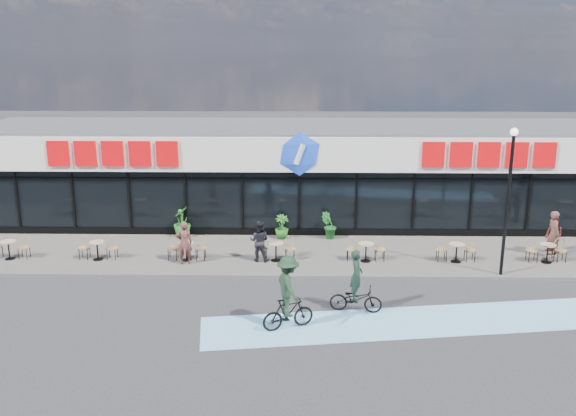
{
  "coord_description": "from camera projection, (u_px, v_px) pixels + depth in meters",
  "views": [
    {
      "loc": [
        -0.02,
        -18.92,
        8.3
      ],
      "look_at": [
        -0.44,
        3.5,
        2.28
      ],
      "focal_mm": 38.0,
      "sensor_mm": 36.0,
      "label": 1
    }
  ],
  "objects": [
    {
      "name": "bistro_set_0",
      "position": [
        10.0,
        247.0,
        24.07
      ],
      "size": [
        1.54,
        0.62,
        0.9
      ],
      "color": "tan",
      "rests_on": "sidewalk"
    },
    {
      "name": "potted_plant_right",
      "position": [
        329.0,
        226.0,
        26.48
      ],
      "size": [
        0.74,
        0.64,
        1.18
      ],
      "primitive_type": "imported",
      "rotation": [
        0.0,
        0.0,
        3.34
      ],
      "color": "#18551E",
      "rests_on": "sidewalk"
    },
    {
      "name": "bistro_set_3",
      "position": [
        276.0,
        249.0,
        23.88
      ],
      "size": [
        1.54,
        0.62,
        0.9
      ],
      "color": "tan",
      "rests_on": "sidewalk"
    },
    {
      "name": "bistro_set_1",
      "position": [
        98.0,
        248.0,
        24.01
      ],
      "size": [
        1.54,
        0.62,
        0.9
      ],
      "color": "tan",
      "rests_on": "sidewalk"
    },
    {
      "name": "patron_left",
      "position": [
        184.0,
        243.0,
        23.37
      ],
      "size": [
        0.71,
        0.55,
        1.71
      ],
      "primitive_type": "imported",
      "rotation": [
        0.0,
        0.0,
        3.4
      ],
      "color": "brown",
      "rests_on": "sidewalk"
    },
    {
      "name": "pedestrian_b",
      "position": [
        553.0,
        234.0,
        24.16
      ],
      "size": [
        0.53,
        0.74,
        1.88
      ],
      "primitive_type": "imported",
      "rotation": [
        0.0,
        0.0,
        1.7
      ],
      "color": "#52312A",
      "rests_on": "sidewalk"
    },
    {
      "name": "cyclist_a",
      "position": [
        356.0,
        292.0,
        19.4
      ],
      "size": [
        1.75,
        0.83,
        2.08
      ],
      "color": "black",
      "rests_on": "ground"
    },
    {
      "name": "potted_plant_mid",
      "position": [
        282.0,
        227.0,
        26.55
      ],
      "size": [
        0.74,
        0.74,
        1.05
      ],
      "primitive_type": "imported",
      "rotation": [
        0.0,
        0.0,
        0.32
      ],
      "color": "#205F1B",
      "rests_on": "sidewalk"
    },
    {
      "name": "building",
      "position": [
        300.0,
        172.0,
        29.41
      ],
      "size": [
        30.6,
        6.57,
        4.75
      ],
      "color": "black",
      "rests_on": "ground"
    },
    {
      "name": "bistro_set_2",
      "position": [
        187.0,
        248.0,
        23.94
      ],
      "size": [
        1.54,
        0.62,
        0.9
      ],
      "color": "tan",
      "rests_on": "sidewalk"
    },
    {
      "name": "bistro_set_5",
      "position": [
        456.0,
        250.0,
        23.75
      ],
      "size": [
        1.54,
        0.62,
        0.9
      ],
      "color": "tan",
      "rests_on": "sidewalk"
    },
    {
      "name": "patron_right",
      "position": [
        259.0,
        241.0,
        23.7
      ],
      "size": [
        0.9,
        0.77,
        1.64
      ],
      "primitive_type": "imported",
      "rotation": [
        0.0,
        0.0,
        2.94
      ],
      "color": "black",
      "rests_on": "sidewalk"
    },
    {
      "name": "ground",
      "position": [
        299.0,
        301.0,
        20.42
      ],
      "size": [
        120.0,
        120.0,
        0.0
      ],
      "primitive_type": "plane",
      "color": "#28282B",
      "rests_on": "ground"
    },
    {
      "name": "cyclist_c",
      "position": [
        288.0,
        295.0,
        18.13
      ],
      "size": [
        1.68,
        1.37,
        2.31
      ],
      "color": "black",
      "rests_on": "ground"
    },
    {
      "name": "sidewalk",
      "position": [
        299.0,
        255.0,
        24.76
      ],
      "size": [
        44.0,
        5.0,
        0.1
      ],
      "primitive_type": "cube",
      "color": "#59554E",
      "rests_on": "ground"
    },
    {
      "name": "bike_lane",
      "position": [
        428.0,
        321.0,
        18.9
      ],
      "size": [
        14.17,
        4.13,
        0.01
      ],
      "primitive_type": "cube",
      "rotation": [
        0.0,
        0.0,
        0.14
      ],
      "color": "#70B1D5",
      "rests_on": "ground"
    },
    {
      "name": "bistro_set_4",
      "position": [
        366.0,
        249.0,
        23.81
      ],
      "size": [
        1.54,
        0.62,
        0.9
      ],
      "color": "tan",
      "rests_on": "sidewalk"
    },
    {
      "name": "bistro_set_6",
      "position": [
        547.0,
        251.0,
        23.69
      ],
      "size": [
        1.54,
        0.62,
        0.9
      ],
      "color": "tan",
      "rests_on": "sidewalk"
    },
    {
      "name": "potted_plant_left",
      "position": [
        182.0,
        222.0,
        26.75
      ],
      "size": [
        0.78,
        0.78,
        1.36
      ],
      "primitive_type": "imported",
      "rotation": [
        0.0,
        0.0,
        4.74
      ],
      "color": "#1B5E1B",
      "rests_on": "sidewalk"
    },
    {
      "name": "lamp_post",
      "position": [
        509.0,
        190.0,
        21.65
      ],
      "size": [
        0.28,
        0.28,
        5.41
      ],
      "color": "black",
      "rests_on": "sidewalk"
    },
    {
      "name": "pedestrian_a",
      "position": [
        554.0,
        235.0,
        24.54
      ],
      "size": [
        0.74,
        0.86,
        1.53
      ],
      "primitive_type": "imported",
      "rotation": [
        0.0,
        0.0,
        -1.33
      ],
      "color": "#421A17",
      "rests_on": "sidewalk"
    }
  ]
}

